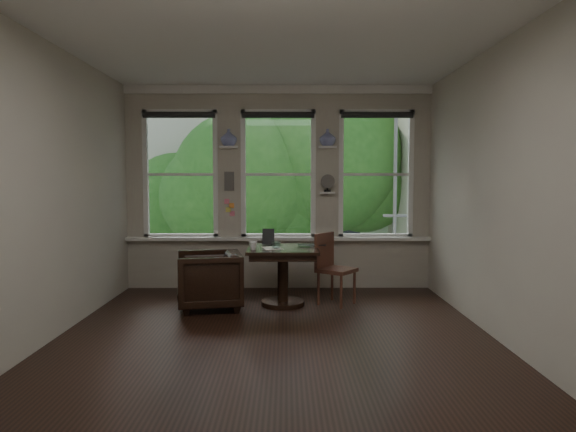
{
  "coord_description": "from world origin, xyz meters",
  "views": [
    {
      "loc": [
        0.12,
        -5.42,
        1.62
      ],
      "look_at": [
        0.14,
        0.9,
        1.17
      ],
      "focal_mm": 32.0,
      "sensor_mm": 36.0,
      "label": 1
    }
  ],
  "objects_px": {
    "side_chair_right": "(337,269)",
    "mug": "(253,246)",
    "armchair_left": "(209,280)",
    "table": "(283,276)",
    "laptop": "(312,246)"
  },
  "relations": [
    {
      "from": "armchair_left",
      "to": "side_chair_right",
      "type": "relative_size",
      "value": 0.87
    },
    {
      "from": "armchair_left",
      "to": "side_chair_right",
      "type": "xyz_separation_m",
      "value": [
        1.62,
        0.21,
        0.1
      ]
    },
    {
      "from": "side_chair_right",
      "to": "mug",
      "type": "relative_size",
      "value": 8.52
    },
    {
      "from": "table",
      "to": "laptop",
      "type": "height_order",
      "value": "laptop"
    },
    {
      "from": "armchair_left",
      "to": "laptop",
      "type": "xyz_separation_m",
      "value": [
        1.3,
        0.2,
        0.4
      ]
    },
    {
      "from": "side_chair_right",
      "to": "mug",
      "type": "height_order",
      "value": "side_chair_right"
    },
    {
      "from": "laptop",
      "to": "mug",
      "type": "height_order",
      "value": "mug"
    },
    {
      "from": "armchair_left",
      "to": "laptop",
      "type": "distance_m",
      "value": 1.37
    },
    {
      "from": "table",
      "to": "mug",
      "type": "bearing_deg",
      "value": -152.64
    },
    {
      "from": "armchair_left",
      "to": "side_chair_right",
      "type": "height_order",
      "value": "side_chair_right"
    },
    {
      "from": "armchair_left",
      "to": "mug",
      "type": "height_order",
      "value": "mug"
    },
    {
      "from": "side_chair_right",
      "to": "laptop",
      "type": "xyz_separation_m",
      "value": [
        -0.33,
        -0.02,
        0.3
      ]
    },
    {
      "from": "side_chair_right",
      "to": "mug",
      "type": "xyz_separation_m",
      "value": [
        -1.07,
        -0.23,
        0.34
      ]
    },
    {
      "from": "table",
      "to": "side_chair_right",
      "type": "distance_m",
      "value": 0.7
    },
    {
      "from": "table",
      "to": "armchair_left",
      "type": "height_order",
      "value": "table"
    }
  ]
}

